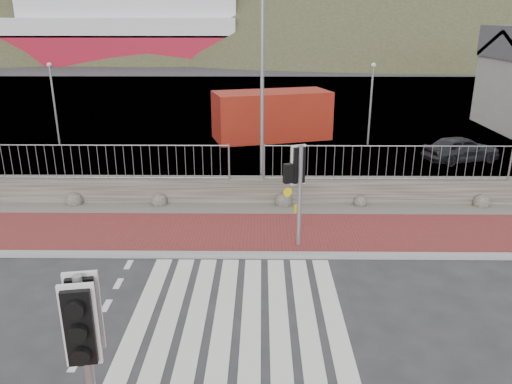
{
  "coord_description": "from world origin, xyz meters",
  "views": [
    {
      "loc": [
        0.51,
        -9.29,
        6.17
      ],
      "look_at": [
        0.37,
        3.0,
        1.88
      ],
      "focal_mm": 35.0,
      "sensor_mm": 36.0,
      "label": 1
    }
  ],
  "objects_px": {
    "traffic_signal_near": "(85,335)",
    "car_a": "(461,149)",
    "shipping_container": "(272,115)",
    "traffic_signal_far": "(299,175)",
    "streetlight": "(266,81)",
    "ferry": "(91,24)"
  },
  "relations": [
    {
      "from": "shipping_container",
      "to": "car_a",
      "type": "xyz_separation_m",
      "value": [
        8.5,
        -4.54,
        -0.67
      ]
    },
    {
      "from": "traffic_signal_near",
      "to": "car_a",
      "type": "xyz_separation_m",
      "value": [
        11.35,
        16.51,
        -1.66
      ]
    },
    {
      "from": "traffic_signal_near",
      "to": "streetlight",
      "type": "relative_size",
      "value": 0.42
    },
    {
      "from": "traffic_signal_near",
      "to": "traffic_signal_far",
      "type": "xyz_separation_m",
      "value": [
        3.33,
        7.43,
        -0.09
      ]
    },
    {
      "from": "ferry",
      "to": "streetlight",
      "type": "distance_m",
      "value": 64.93
    },
    {
      "from": "ferry",
      "to": "car_a",
      "type": "xyz_separation_m",
      "value": [
        34.21,
        -55.17,
        -4.77
      ]
    },
    {
      "from": "traffic_signal_near",
      "to": "traffic_signal_far",
      "type": "bearing_deg",
      "value": 56.0
    },
    {
      "from": "traffic_signal_far",
      "to": "shipping_container",
      "type": "xyz_separation_m",
      "value": [
        -0.48,
        13.63,
        -0.89
      ]
    },
    {
      "from": "streetlight",
      "to": "traffic_signal_far",
      "type": "bearing_deg",
      "value": -84.15
    },
    {
      "from": "streetlight",
      "to": "car_a",
      "type": "xyz_separation_m",
      "value": [
        8.9,
        4.62,
        -3.56
      ]
    },
    {
      "from": "streetlight",
      "to": "shipping_container",
      "type": "distance_m",
      "value": 9.61
    },
    {
      "from": "ferry",
      "to": "shipping_container",
      "type": "distance_m",
      "value": 56.93
    },
    {
      "from": "ferry",
      "to": "streetlight",
      "type": "relative_size",
      "value": 6.78
    },
    {
      "from": "traffic_signal_far",
      "to": "streetlight",
      "type": "height_order",
      "value": "streetlight"
    },
    {
      "from": "ferry",
      "to": "car_a",
      "type": "relative_size",
      "value": 14.39
    },
    {
      "from": "traffic_signal_far",
      "to": "shipping_container",
      "type": "distance_m",
      "value": 13.66
    },
    {
      "from": "shipping_container",
      "to": "car_a",
      "type": "bearing_deg",
      "value": -44.45
    },
    {
      "from": "ferry",
      "to": "traffic_signal_near",
      "type": "height_order",
      "value": "ferry"
    },
    {
      "from": "traffic_signal_near",
      "to": "shipping_container",
      "type": "distance_m",
      "value": 21.27
    },
    {
      "from": "ferry",
      "to": "streetlight",
      "type": "bearing_deg",
      "value": -67.06
    },
    {
      "from": "ferry",
      "to": "shipping_container",
      "type": "bearing_deg",
      "value": -63.09
    },
    {
      "from": "streetlight",
      "to": "shipping_container",
      "type": "bearing_deg",
      "value": 82.18
    }
  ]
}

